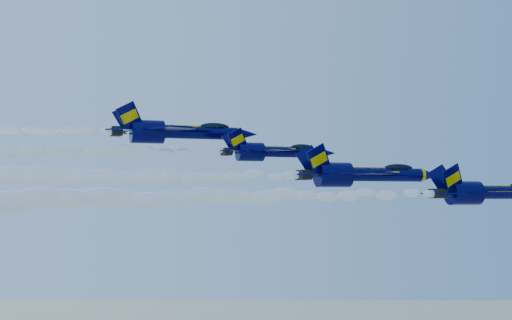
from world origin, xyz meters
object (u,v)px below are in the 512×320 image
object	(u,v)px
jet_second	(362,174)
jet_third	(273,152)
jet_lead	(490,192)
jet_fourth	(177,132)

from	to	relation	value
jet_second	jet_third	world-z (taller)	jet_third
jet_lead	jet_third	world-z (taller)	jet_third
jet_third	jet_fourth	bearing A→B (deg)	160.95
jet_lead	jet_second	distance (m)	13.89
jet_third	jet_second	bearing A→B (deg)	-68.35
jet_lead	jet_third	xyz separation A→B (m)	(-16.31, 22.50, 5.29)
jet_second	jet_fourth	bearing A→B (deg)	133.84
jet_second	jet_fourth	distance (m)	25.67
jet_third	jet_fourth	distance (m)	12.72
jet_lead	jet_fourth	bearing A→B (deg)	136.59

